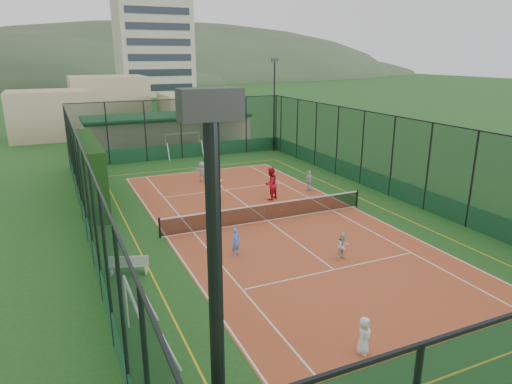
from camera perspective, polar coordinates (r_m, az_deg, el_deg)
ground at (r=24.51m, az=1.44°, el=-3.61°), size 300.00×300.00×0.00m
court_slab at (r=24.51m, az=1.44°, el=-3.60°), size 11.17×23.97×0.01m
tennis_net at (r=24.33m, az=1.45°, el=-2.44°), size 11.67×0.12×1.06m
perimeter_fence at (r=23.75m, az=1.48°, el=2.05°), size 18.12×34.12×5.00m
floodlight_ne at (r=41.90m, az=2.30°, el=10.73°), size 0.60×0.26×8.25m
clubhouse at (r=44.39m, az=-11.01°, el=7.46°), size 15.20×7.20×3.15m
apartment_tower at (r=105.22m, az=-12.88°, el=19.92°), size 15.00×12.00×30.00m
distant_hills at (r=171.20m, az=-21.39°, el=12.82°), size 200.00×60.00×24.00m
hedge_left at (r=28.81m, az=-20.21°, el=2.43°), size 1.31×8.72×3.82m
white_bench at (r=19.32m, az=-15.65°, el=-8.68°), size 1.61×0.93×0.88m
futsal_goal_near at (r=14.42m, az=-15.00°, el=-15.73°), size 2.88×0.86×1.85m
futsal_goal_far at (r=40.24m, az=-9.15°, el=5.79°), size 3.17×1.03×2.02m
child_near_left at (r=14.44m, az=13.34°, el=-17.08°), size 0.69×0.64×1.19m
child_near_mid at (r=20.17m, az=-2.53°, el=-6.25°), size 0.56×0.49×1.29m
child_near_right at (r=20.16m, az=10.81°, el=-6.68°), size 0.60×0.48×1.21m
child_far_left at (r=27.51m, az=-4.81°, el=0.31°), size 1.00×0.60×1.51m
child_far_right at (r=29.84m, az=6.69°, el=1.41°), size 0.84×0.46×1.36m
child_far_back at (r=32.10m, az=-6.77°, el=2.57°), size 1.38×0.71×1.43m
coach at (r=27.75m, az=1.83°, el=1.04°), size 1.22×1.13×2.01m
tennis_balls at (r=25.26m, az=-1.55°, el=-2.88°), size 4.51×1.10×0.07m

